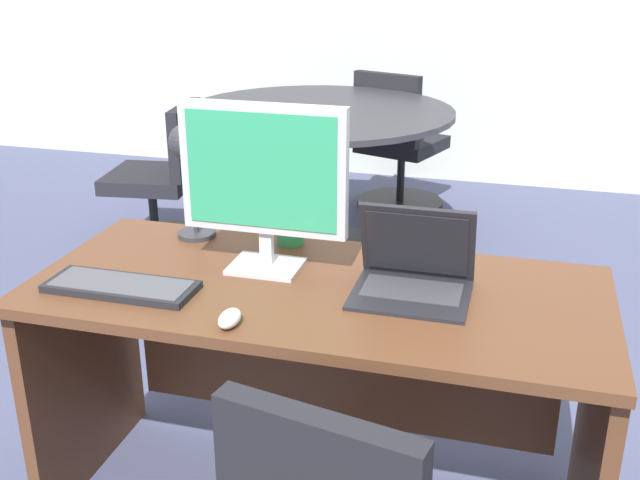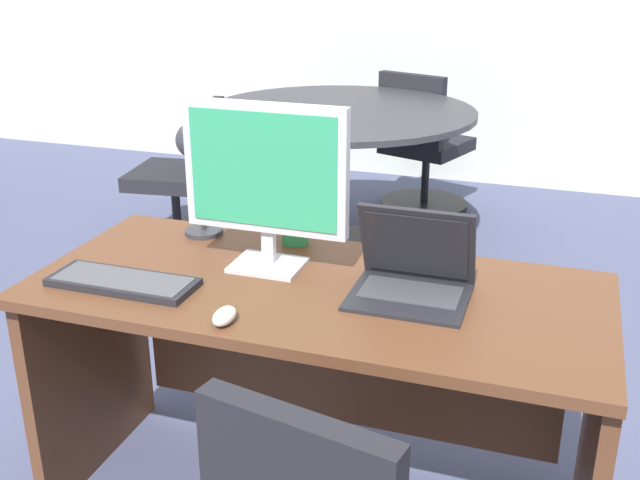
% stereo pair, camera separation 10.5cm
% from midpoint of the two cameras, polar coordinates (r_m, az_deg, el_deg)
% --- Properties ---
extents(ground, '(12.00, 12.00, 0.00)m').
position_cam_midpoint_polar(ground, '(3.70, 5.26, -4.52)').
color(ground, '#474C6B').
extents(desk, '(1.56, 0.70, 0.75)m').
position_cam_midpoint_polar(desk, '(2.21, -1.26, -8.45)').
color(desk, '#56331E').
rests_on(desk, ground).
extents(monitor, '(0.47, 0.16, 0.47)m').
position_cam_midpoint_polar(monitor, '(2.08, -5.73, 4.81)').
color(monitor, '#B7BABF').
rests_on(monitor, desk).
extents(laptop, '(0.31, 0.26, 0.24)m').
position_cam_midpoint_polar(laptop, '(2.02, 5.64, -1.89)').
color(laptop, black).
rests_on(laptop, desk).
extents(keyboard, '(0.41, 0.15, 0.02)m').
position_cam_midpoint_polar(keyboard, '(2.11, -16.09, -3.39)').
color(keyboard, black).
rests_on(keyboard, desk).
extents(mouse, '(0.05, 0.09, 0.04)m').
position_cam_midpoint_polar(mouse, '(1.86, -8.42, -5.87)').
color(mouse, silver).
rests_on(mouse, desk).
extents(desk_lamp, '(0.12, 0.14, 0.37)m').
position_cam_midpoint_polar(desk_lamp, '(2.34, -11.13, 6.13)').
color(desk_lamp, '#2D2D33').
rests_on(desk_lamp, desk).
extents(coffee_mug, '(0.11, 0.08, 0.10)m').
position_cam_midpoint_polar(coffee_mug, '(2.33, -3.49, 0.87)').
color(coffee_mug, green).
rests_on(coffee_mug, desk).
extents(meeting_table, '(1.43, 1.43, 0.80)m').
position_cam_midpoint_polar(meeting_table, '(4.07, -0.87, 7.19)').
color(meeting_table, black).
rests_on(meeting_table, ground).
extents(meeting_chair_near, '(0.58, 0.60, 0.89)m').
position_cam_midpoint_polar(meeting_chair_near, '(4.87, 5.21, 6.45)').
color(meeting_chair_near, black).
rests_on(meeting_chair_near, ground).
extents(meeting_chair_far, '(0.56, 0.56, 0.81)m').
position_cam_midpoint_polar(meeting_chair_far, '(4.38, -12.54, 3.75)').
color(meeting_chair_far, black).
rests_on(meeting_chair_far, ground).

